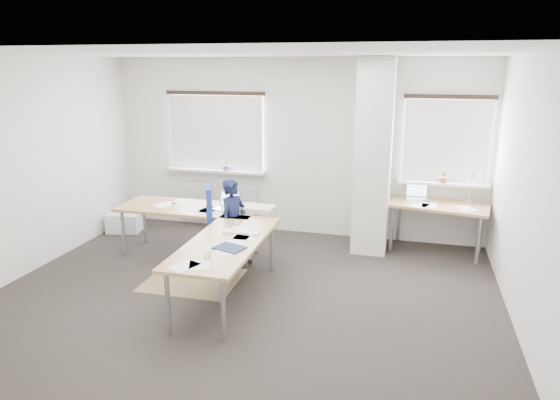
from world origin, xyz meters
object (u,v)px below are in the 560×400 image
(desk_main, at_px, (210,225))
(desk_side, at_px, (439,207))
(task_chair, at_px, (226,244))
(person, at_px, (233,224))

(desk_main, xyz_separation_m, desk_side, (2.88, 1.66, -0.01))
(task_chair, height_order, person, person)
(desk_side, height_order, person, person)
(desk_main, xyz_separation_m, task_chair, (0.08, 0.33, -0.38))
(desk_side, height_order, task_chair, desk_side)
(desk_main, height_order, task_chair, task_chair)
(person, bearing_deg, desk_side, -42.77)
(task_chair, xyz_separation_m, person, (0.11, 0.01, 0.30))
(desk_main, height_order, desk_side, desk_side)
(desk_main, height_order, person, person)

